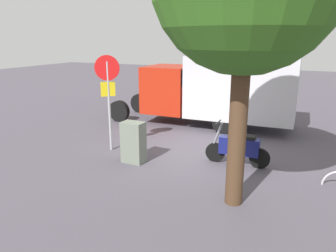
{
  "coord_description": "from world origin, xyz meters",
  "views": [
    {
      "loc": [
        -2.94,
        8.72,
        3.46
      ],
      "look_at": [
        0.69,
        0.45,
        0.95
      ],
      "focal_mm": 33.89,
      "sensor_mm": 36.0,
      "label": 1
    }
  ],
  "objects_px": {
    "box_truck_near": "(217,87)",
    "utility_cabinet": "(133,142)",
    "motorcycle": "(239,147)",
    "stop_sign": "(108,88)"
  },
  "relations": [
    {
      "from": "stop_sign",
      "to": "box_truck_near",
      "type": "bearing_deg",
      "value": -118.34
    },
    {
      "from": "stop_sign",
      "to": "utility_cabinet",
      "type": "relative_size",
      "value": 2.5
    },
    {
      "from": "motorcycle",
      "to": "utility_cabinet",
      "type": "relative_size",
      "value": 1.52
    },
    {
      "from": "box_truck_near",
      "to": "utility_cabinet",
      "type": "distance_m",
      "value": 5.05
    },
    {
      "from": "motorcycle",
      "to": "stop_sign",
      "type": "relative_size",
      "value": 0.61
    },
    {
      "from": "box_truck_near",
      "to": "motorcycle",
      "type": "xyz_separation_m",
      "value": [
        -1.71,
        3.84,
        -1.05
      ]
    },
    {
      "from": "box_truck_near",
      "to": "stop_sign",
      "type": "distance_m",
      "value": 4.81
    },
    {
      "from": "box_truck_near",
      "to": "stop_sign",
      "type": "xyz_separation_m",
      "value": [
        2.28,
        4.22,
        0.41
      ]
    },
    {
      "from": "stop_sign",
      "to": "motorcycle",
      "type": "bearing_deg",
      "value": -174.55
    },
    {
      "from": "box_truck_near",
      "to": "motorcycle",
      "type": "relative_size",
      "value": 4.13
    }
  ]
}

